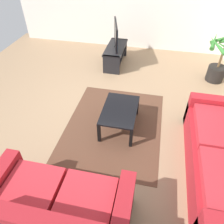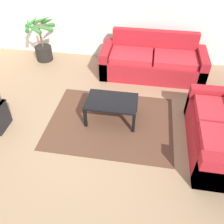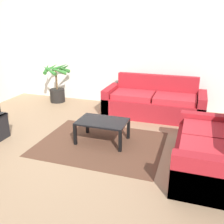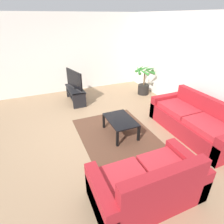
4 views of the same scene
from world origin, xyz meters
name	(u,v)px [view 2 (image 2 of 4)]	position (x,y,z in m)	size (l,w,h in m)	color
ground_plane	(77,141)	(0.00, 0.00, 0.00)	(6.60, 6.60, 0.00)	#937556
wall_back	(108,1)	(0.00, 3.00, 1.35)	(6.00, 0.06, 2.70)	silver
couch_main	(152,63)	(1.13, 2.28, 0.30)	(2.25, 0.90, 0.90)	maroon
couch_loveseat	(223,134)	(2.28, 0.25, 0.30)	(0.90, 1.68, 0.90)	maroon
coffee_table	(112,103)	(0.48, 0.65, 0.36)	(0.88, 0.58, 0.41)	black
area_rug	(111,122)	(0.48, 0.55, 0.00)	(2.20, 1.70, 0.01)	#513323
potted_palm	(42,42)	(-1.53, 2.55, 0.46)	(0.74, 0.81, 1.05)	black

